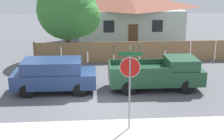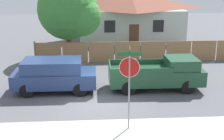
% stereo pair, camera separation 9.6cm
% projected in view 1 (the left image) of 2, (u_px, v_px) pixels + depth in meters
% --- Properties ---
extents(ground_plane, '(80.00, 80.00, 0.00)m').
position_uv_depth(ground_plane, '(97.00, 103.00, 15.90)').
color(ground_plane, '#56565B').
extents(sidewalk_strip, '(36.00, 3.20, 0.01)m').
position_uv_depth(sidewalk_strip, '(99.00, 138.00, 12.46)').
color(sidewalk_strip, beige).
rests_on(sidewalk_strip, ground).
extents(wooden_fence, '(15.79, 0.12, 1.64)m').
position_uv_depth(wooden_fence, '(140.00, 51.00, 23.53)').
color(wooden_fence, '#997047').
rests_on(wooden_fence, ground).
extents(house, '(10.78, 7.51, 4.71)m').
position_uv_depth(house, '(129.00, 15.00, 31.75)').
color(house, '#B2C1B7').
rests_on(house, ground).
extents(oak_tree, '(4.82, 4.59, 6.08)m').
position_uv_depth(oak_tree, '(70.00, 11.00, 23.53)').
color(oak_tree, brown).
rests_on(oak_tree, ground).
extents(red_suv, '(4.57, 2.07, 1.83)m').
position_uv_depth(red_suv, '(54.00, 74.00, 17.26)').
color(red_suv, navy).
rests_on(red_suv, ground).
extents(orange_pickup, '(5.28, 2.06, 1.82)m').
position_uv_depth(orange_pickup, '(159.00, 74.00, 17.70)').
color(orange_pickup, '#1E472D').
rests_on(orange_pickup, ground).
extents(stop_sign, '(0.98, 0.88, 3.50)m').
position_uv_depth(stop_sign, '(130.00, 74.00, 12.56)').
color(stop_sign, gray).
rests_on(stop_sign, ground).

